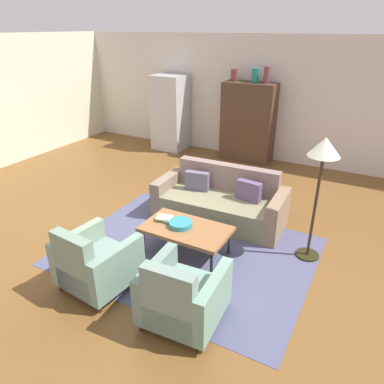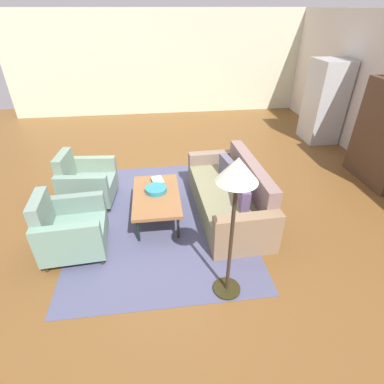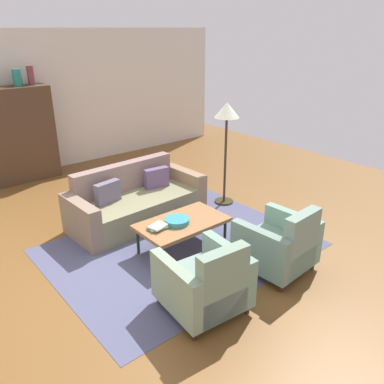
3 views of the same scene
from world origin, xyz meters
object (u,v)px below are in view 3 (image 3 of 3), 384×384
vase_round (17,78)px  book_stack (158,227)px  cabinet (21,135)px  floor_lamp (227,120)px  coffee_table (182,224)px  fruit_bowl (177,221)px  armchair_left (206,284)px  couch (135,202)px  vase_small (31,75)px  armchair_right (280,246)px

vase_round → book_stack: bearing=-87.0°
cabinet → floor_lamp: bearing=-56.7°
coffee_table → fruit_bowl: fruit_bowl is taller
fruit_bowl → armchair_left: bearing=-114.0°
book_stack → couch: bearing=72.4°
armchair_left → floor_lamp: bearing=47.4°
vase_small → armchair_right: bearing=-80.0°
cabinet → vase_small: bearing=-0.8°
vase_round → couch: bearing=-78.8°
armchair_right → floor_lamp: floor_lamp is taller
fruit_bowl → cabinet: bearing=98.2°
armchair_right → vase_small: 5.61m
armchair_right → couch: bearing=100.8°
floor_lamp → book_stack: bearing=-158.8°
armchair_right → floor_lamp: 2.40m
fruit_bowl → vase_round: (-0.50, 4.12, 1.50)m
cabinet → vase_small: 1.13m
couch → floor_lamp: floor_lamp is taller
book_stack → vase_round: (-0.21, 4.09, 1.50)m
couch → coffee_table: 1.19m
fruit_bowl → floor_lamp: (1.61, 0.76, 0.99)m
vase_round → cabinet: bearing=177.3°
armchair_left → vase_round: vase_round is taller
coffee_table → floor_lamp: (1.53, 0.76, 1.06)m
floor_lamp → vase_small: bearing=119.0°
cabinet → couch: bearing=-77.0°
armchair_left → book_stack: bearing=84.1°
fruit_bowl → floor_lamp: floor_lamp is taller
coffee_table → vase_small: size_ratio=3.43×
armchair_right → armchair_left: bearing=176.3°
couch → fruit_bowl: (-0.08, -1.19, 0.17)m
couch → cabinet: bearing=-79.4°
coffee_table → vase_round: 4.45m
coffee_table → floor_lamp: bearing=26.6°
fruit_bowl → book_stack: bearing=174.0°
book_stack → floor_lamp: floor_lamp is taller
cabinet → armchair_left: bearing=-89.2°
armchair_right → vase_round: vase_round is taller
couch → cabinet: cabinet is taller
fruit_bowl → vase_round: vase_round is taller
armchair_left → armchair_right: 1.21m
book_stack → vase_small: 4.37m
vase_small → coffee_table: bearing=-85.4°
vase_round → vase_small: (0.25, 0.00, 0.02)m
armchair_right → vase_small: (-0.94, 5.29, 1.63)m
armchair_right → coffee_table: bearing=113.7°
armchair_right → book_stack: armchair_right is taller
coffee_table → vase_small: (-0.33, 4.12, 1.59)m
armchair_left → book_stack: (0.24, 1.20, 0.10)m
armchair_right → vase_small: size_ratio=2.51×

